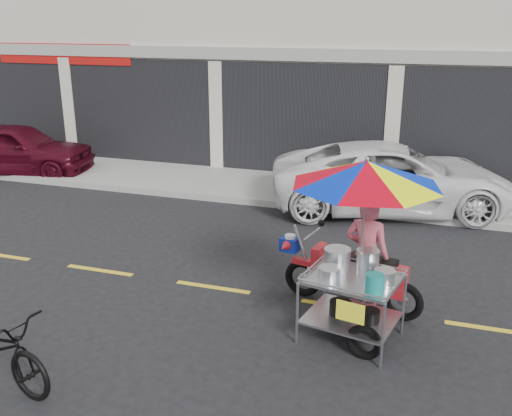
% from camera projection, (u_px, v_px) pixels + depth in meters
% --- Properties ---
extents(ground, '(90.00, 90.00, 0.00)m').
position_uv_depth(ground, '(342.00, 307.00, 8.17)').
color(ground, black).
extents(sidewalk, '(45.00, 3.00, 0.15)m').
position_uv_depth(sidewalk, '(384.00, 195.00, 13.10)').
color(sidewalk, gray).
rests_on(sidewalk, ground).
extents(centerline, '(42.00, 0.10, 0.01)m').
position_uv_depth(centerline, '(342.00, 307.00, 8.17)').
color(centerline, gold).
rests_on(centerline, ground).
extents(maroon_sedan, '(4.24, 2.39, 1.36)m').
position_uv_depth(maroon_sedan, '(15.00, 149.00, 14.94)').
color(maroon_sedan, '#3F0715').
rests_on(maroon_sedan, ground).
extents(white_pickup, '(5.55, 3.54, 1.43)m').
position_uv_depth(white_pickup, '(393.00, 178.00, 12.11)').
color(white_pickup, white).
rests_on(white_pickup, ground).
extents(food_vendor_rig, '(2.38, 2.23, 2.40)m').
position_uv_depth(food_vendor_rig, '(363.00, 220.00, 7.18)').
color(food_vendor_rig, black).
rests_on(food_vendor_rig, ground).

